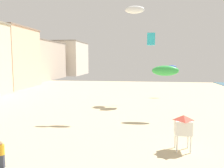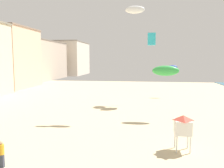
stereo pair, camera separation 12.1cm
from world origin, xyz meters
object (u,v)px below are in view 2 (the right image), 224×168
(kite_blue_parafoil, at_px, (172,67))
(kite_cyan_box, at_px, (152,39))
(kite_white_parafoil, at_px, (135,10))
(kite_green_parafoil, at_px, (166,71))
(kite_flyer, at_px, (1,152))
(lifeguard_stand, at_px, (183,125))

(kite_blue_parafoil, xyz_separation_m, kite_cyan_box, (-3.85, -7.32, 4.13))
(kite_white_parafoil, bearing_deg, kite_green_parafoil, -13.04)
(kite_blue_parafoil, relative_size, kite_cyan_box, 1.02)
(kite_flyer, relative_size, lifeguard_stand, 0.64)
(kite_cyan_box, distance_m, kite_white_parafoil, 7.75)
(lifeguard_stand, bearing_deg, kite_flyer, 177.34)
(kite_cyan_box, height_order, kite_green_parafoil, kite_cyan_box)
(kite_blue_parafoil, relative_size, kite_white_parafoil, 0.80)
(lifeguard_stand, xyz_separation_m, kite_green_parafoil, (-0.42, 8.62, 3.36))
(kite_white_parafoil, bearing_deg, lifeguard_stand, -68.14)
(kite_green_parafoil, bearing_deg, kite_cyan_box, 99.18)
(lifeguard_stand, height_order, kite_blue_parafoil, kite_blue_parafoil)
(kite_blue_parafoil, bearing_deg, kite_cyan_box, -117.76)
(kite_flyer, xyz_separation_m, lifeguard_stand, (11.09, 4.01, 0.92))
(kite_blue_parafoil, xyz_separation_m, kite_green_parafoil, (-2.60, -15.10, 0.13))
(kite_white_parafoil, distance_m, kite_green_parafoil, 7.41)
(lifeguard_stand, xyz_separation_m, kite_blue_parafoil, (2.18, 23.72, 3.23))
(kite_cyan_box, bearing_deg, kite_green_parafoil, -80.82)
(lifeguard_stand, relative_size, kite_white_parafoil, 1.20)
(kite_flyer, distance_m, lifeguard_stand, 11.82)
(kite_blue_parafoil, bearing_deg, lifeguard_stand, -95.24)
(kite_flyer, distance_m, kite_blue_parafoil, 31.02)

